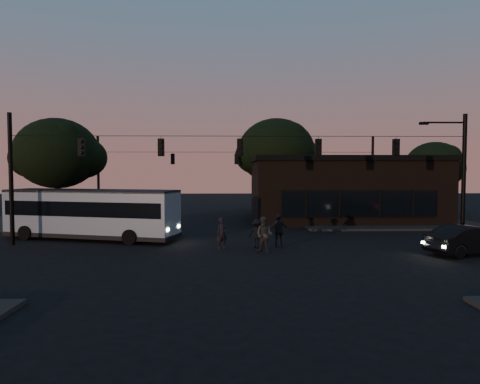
{
  "coord_description": "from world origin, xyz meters",
  "views": [
    {
      "loc": [
        -0.54,
        -20.51,
        4.19
      ],
      "look_at": [
        0.0,
        4.0,
        3.0
      ],
      "focal_mm": 32.0,
      "sensor_mm": 36.0,
      "label": 1
    }
  ],
  "objects_px": {
    "building": "(342,189)",
    "pedestrian_b": "(264,235)",
    "pedestrian_c": "(279,231)",
    "bus": "(91,212)",
    "car": "(469,240)",
    "pedestrian_d": "(257,233)",
    "pedestrian_a": "(222,233)"
  },
  "relations": [
    {
      "from": "car",
      "to": "pedestrian_d",
      "type": "relative_size",
      "value": 2.88
    },
    {
      "from": "pedestrian_b",
      "to": "pedestrian_d",
      "type": "relative_size",
      "value": 1.18
    },
    {
      "from": "bus",
      "to": "car",
      "type": "xyz_separation_m",
      "value": [
        20.55,
        -5.26,
        -0.97
      ]
    },
    {
      "from": "bus",
      "to": "car",
      "type": "height_order",
      "value": "bus"
    },
    {
      "from": "building",
      "to": "pedestrian_b",
      "type": "height_order",
      "value": "building"
    },
    {
      "from": "car",
      "to": "pedestrian_d",
      "type": "height_order",
      "value": "pedestrian_d"
    },
    {
      "from": "bus",
      "to": "pedestrian_a",
      "type": "height_order",
      "value": "bus"
    },
    {
      "from": "car",
      "to": "pedestrian_b",
      "type": "xyz_separation_m",
      "value": [
        -10.26,
        0.77,
        0.18
      ]
    },
    {
      "from": "car",
      "to": "pedestrian_b",
      "type": "height_order",
      "value": "pedestrian_b"
    },
    {
      "from": "pedestrian_c",
      "to": "pedestrian_d",
      "type": "distance_m",
      "value": 1.23
    },
    {
      "from": "pedestrian_a",
      "to": "pedestrian_d",
      "type": "distance_m",
      "value": 1.92
    },
    {
      "from": "pedestrian_b",
      "to": "pedestrian_c",
      "type": "xyz_separation_m",
      "value": [
        0.93,
        1.49,
        -0.01
      ]
    },
    {
      "from": "building",
      "to": "bus",
      "type": "relative_size",
      "value": 1.38
    },
    {
      "from": "bus",
      "to": "pedestrian_d",
      "type": "relative_size",
      "value": 7.06
    },
    {
      "from": "pedestrian_a",
      "to": "pedestrian_d",
      "type": "height_order",
      "value": "pedestrian_a"
    },
    {
      "from": "bus",
      "to": "pedestrian_c",
      "type": "bearing_deg",
      "value": 0.2
    },
    {
      "from": "car",
      "to": "pedestrian_a",
      "type": "bearing_deg",
      "value": 62.18
    },
    {
      "from": "building",
      "to": "pedestrian_c",
      "type": "distance_m",
      "value": 14.97
    },
    {
      "from": "pedestrian_b",
      "to": "pedestrian_d",
      "type": "xyz_separation_m",
      "value": [
        -0.3,
        1.38,
        -0.14
      ]
    },
    {
      "from": "building",
      "to": "pedestrian_a",
      "type": "xyz_separation_m",
      "value": [
        -10.01,
        -13.57,
        -1.86
      ]
    },
    {
      "from": "pedestrian_b",
      "to": "pedestrian_c",
      "type": "bearing_deg",
      "value": 89.47
    },
    {
      "from": "pedestrian_c",
      "to": "pedestrian_d",
      "type": "relative_size",
      "value": 1.17
    },
    {
      "from": "building",
      "to": "bus",
      "type": "bearing_deg",
      "value": -150.67
    },
    {
      "from": "building",
      "to": "pedestrian_c",
      "type": "height_order",
      "value": "building"
    },
    {
      "from": "car",
      "to": "pedestrian_b",
      "type": "bearing_deg",
      "value": 66.38
    },
    {
      "from": "car",
      "to": "pedestrian_a",
      "type": "xyz_separation_m",
      "value": [
        -12.45,
        1.86,
        0.1
      ]
    },
    {
      "from": "pedestrian_b",
      "to": "car",
      "type": "bearing_deg",
      "value": 27.09
    },
    {
      "from": "bus",
      "to": "pedestrian_d",
      "type": "xyz_separation_m",
      "value": [
        10.0,
        -3.1,
        -0.93
      ]
    },
    {
      "from": "pedestrian_b",
      "to": "pedestrian_d",
      "type": "distance_m",
      "value": 1.42
    },
    {
      "from": "bus",
      "to": "car",
      "type": "relative_size",
      "value": 2.45
    },
    {
      "from": "building",
      "to": "pedestrian_b",
      "type": "bearing_deg",
      "value": -118.05
    },
    {
      "from": "car",
      "to": "pedestrian_a",
      "type": "relative_size",
      "value": 2.69
    }
  ]
}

